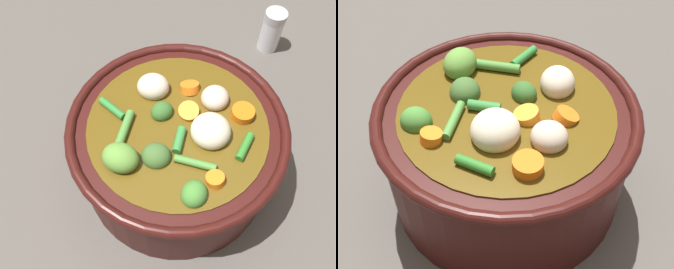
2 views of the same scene
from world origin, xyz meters
TOP-DOWN VIEW (x-y plane):
  - ground_plane at (0.00, 0.00)m, footprint 1.10×1.10m
  - cooking_pot at (-0.00, -0.00)m, footprint 0.27×0.27m
  - salt_shaker at (0.27, 0.14)m, footprint 0.04×0.04m

SIDE VIEW (x-z plane):
  - ground_plane at x=0.00m, z-range 0.00..0.00m
  - salt_shaker at x=0.27m, z-range 0.00..0.08m
  - cooking_pot at x=0.00m, z-range -0.01..0.14m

